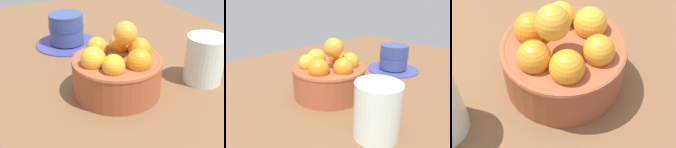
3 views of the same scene
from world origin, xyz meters
The scene contains 4 objects.
ground_plane centered at (0.00, 0.00, -2.29)cm, with size 132.71×87.98×4.59cm, color brown.
terracotta_bowl centered at (-0.02, -0.05, 4.64)cm, with size 16.30×16.30×13.34cm.
coffee_cup centered at (25.52, -0.31, 3.50)cm, with size 15.33×15.33×7.75cm.
water_glass centered at (-4.22, -16.83, 4.63)cm, with size 7.43×7.43×9.25cm, color silver.
Camera 1 is at (-43.82, 24.43, 30.82)cm, focal length 50.48 mm.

